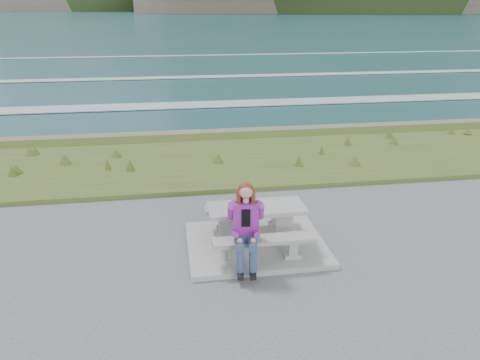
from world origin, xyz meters
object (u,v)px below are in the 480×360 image
object	(u,v)px
seated_woman	(246,238)
bench_seaward	(250,210)
bench_landward	(264,243)
picnic_table	(256,214)

from	to	relation	value
seated_woman	bench_seaward	bearing A→B (deg)	84.74
bench_landward	bench_seaward	size ratio (longest dim) A/B	1.00
picnic_table	bench_landward	xyz separation A→B (m)	(0.00, -0.70, -0.23)
picnic_table	bench_landward	bearing A→B (deg)	-90.00
picnic_table	bench_seaward	distance (m)	0.74
seated_woman	picnic_table	bearing A→B (deg)	75.19
bench_landward	bench_seaward	world-z (taller)	same
bench_seaward	seated_woman	size ratio (longest dim) A/B	1.21
bench_seaward	bench_landward	bearing A→B (deg)	-90.00
picnic_table	bench_landward	distance (m)	0.74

